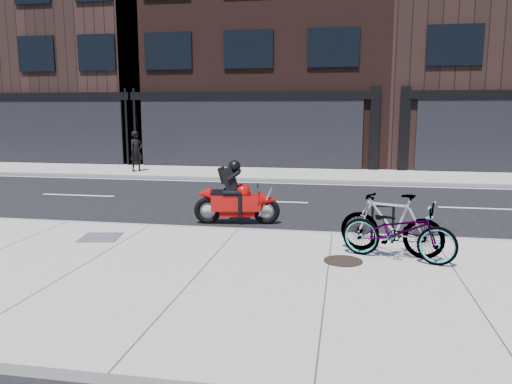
% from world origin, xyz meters
% --- Properties ---
extents(ground, '(120.00, 120.00, 0.00)m').
position_xyz_m(ground, '(0.00, 0.00, 0.00)').
color(ground, black).
rests_on(ground, ground).
extents(sidewalk_near, '(60.00, 6.00, 0.13)m').
position_xyz_m(sidewalk_near, '(0.00, -5.00, 0.07)').
color(sidewalk_near, gray).
rests_on(sidewalk_near, ground).
extents(sidewalk_far, '(60.00, 3.50, 0.13)m').
position_xyz_m(sidewalk_far, '(0.00, 7.75, 0.07)').
color(sidewalk_far, gray).
rests_on(sidewalk_far, ground).
extents(building_midwest, '(10.00, 10.00, 12.00)m').
position_xyz_m(building_midwest, '(-12.00, 14.50, 6.00)').
color(building_midwest, black).
rests_on(building_midwest, ground).
extents(building_center, '(12.00, 10.00, 14.50)m').
position_xyz_m(building_center, '(-2.00, 14.50, 7.25)').
color(building_center, black).
rests_on(building_center, ground).
extents(bike_rack, '(0.44, 0.13, 0.75)m').
position_xyz_m(bike_rack, '(2.96, -2.60, 0.57)').
color(bike_rack, black).
rests_on(bike_rack, sidewalk_near).
extents(bicycle_front, '(2.05, 1.24, 1.02)m').
position_xyz_m(bicycle_front, '(3.15, -3.65, 0.64)').
color(bicycle_front, gray).
rests_on(bicycle_front, sidewalk_near).
extents(bicycle_rear, '(1.91, 1.09, 1.10)m').
position_xyz_m(bicycle_rear, '(3.05, -3.34, 0.68)').
color(bicycle_rear, gray).
rests_on(bicycle_rear, sidewalk_near).
extents(motorcycle, '(2.03, 0.62, 1.52)m').
position_xyz_m(motorcycle, '(-0.17, -0.92, 0.62)').
color(motorcycle, black).
rests_on(motorcycle, ground).
extents(pedestrian, '(0.65, 0.72, 1.66)m').
position_xyz_m(pedestrian, '(-6.26, 7.14, 0.96)').
color(pedestrian, black).
rests_on(pedestrian, sidewalk_far).
extents(manhole_cover, '(0.83, 0.83, 0.02)m').
position_xyz_m(manhole_cover, '(2.24, -3.91, 0.14)').
color(manhole_cover, black).
rests_on(manhole_cover, sidewalk_near).
extents(utility_grate, '(0.87, 0.87, 0.02)m').
position_xyz_m(utility_grate, '(-2.57, -3.18, 0.14)').
color(utility_grate, '#454447').
rests_on(utility_grate, sidewalk_near).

